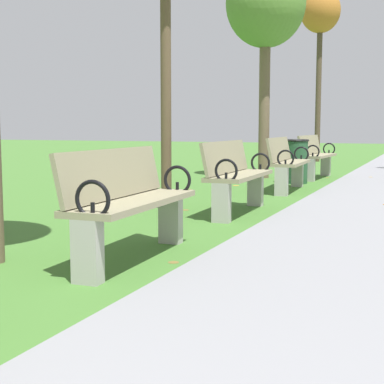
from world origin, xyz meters
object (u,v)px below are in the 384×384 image
tree_4 (266,6)px  tree_5 (320,15)px  park_bench_5 (287,162)px  trash_bin (296,161)px  park_bench_4 (236,175)px  park_bench_6 (316,155)px  park_bench_3 (129,201)px

tree_4 → tree_5: size_ratio=0.86×
park_bench_5 → trash_bin: (-0.15, 1.35, -0.06)m
park_bench_5 → trash_bin: size_ratio=1.93×
tree_4 → trash_bin: 3.36m
park_bench_5 → tree_4: (-1.04, 2.27, 3.05)m
park_bench_4 → park_bench_6: same height
park_bench_3 → park_bench_5: (0.00, 5.47, 0.00)m
park_bench_4 → trash_bin: park_bench_4 is taller
tree_5 → park_bench_3: bearing=-85.6°
park_bench_3 → trash_bin: park_bench_3 is taller
park_bench_3 → trash_bin: 6.82m
tree_5 → trash_bin: bearing=-82.7°
park_bench_3 → park_bench_5: 5.47m
park_bench_3 → trash_bin: (-0.15, 6.82, -0.06)m
park_bench_6 → tree_4: tree_4 is taller
park_bench_3 → tree_5: (-1.07, 13.98, 3.94)m
park_bench_5 → tree_5: (-1.07, 8.51, 3.94)m
tree_5 → park_bench_5: bearing=-82.9°
tree_4 → tree_5: (-0.03, 6.24, 0.90)m
park_bench_6 → trash_bin: (-0.15, -1.23, -0.06)m
park_bench_3 → park_bench_6: (0.00, 8.05, 0.00)m
park_bench_3 → park_bench_4: (-0.00, 2.75, 0.00)m
park_bench_6 → park_bench_4: bearing=-90.0°
park_bench_3 → park_bench_4: same height
trash_bin → tree_5: bearing=97.3°
park_bench_4 → tree_5: bearing=95.4°
park_bench_5 → park_bench_6: same height
park_bench_4 → tree_4: (-1.04, 4.99, 3.05)m
park_bench_6 → tree_4: (-1.04, -0.31, 3.05)m
park_bench_3 → park_bench_6: bearing=90.0°
park_bench_3 → park_bench_6: size_ratio=1.00×
park_bench_5 → tree_4: size_ratio=0.36×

